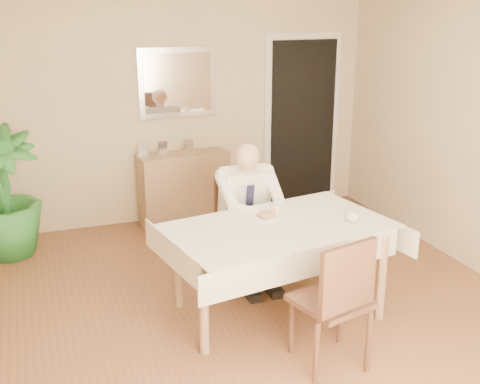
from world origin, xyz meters
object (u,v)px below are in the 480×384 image
object	(u,v)px
seated_man	(251,209)
sideboard	(184,188)
coffee_mug	(352,216)
potted_palm	(3,193)
chair_near	(338,296)
dining_table	(278,235)
chair_far	(240,219)

from	to	relation	value
seated_man	sideboard	xyz separation A→B (m)	(-0.16, 1.69, -0.29)
coffee_mug	potted_palm	bearing A→B (deg)	141.35
coffee_mug	potted_palm	xyz separation A→B (m)	(-2.62, 2.09, -0.16)
sideboard	seated_man	bearing A→B (deg)	-89.58
chair_near	coffee_mug	distance (m)	0.92
dining_table	coffee_mug	bearing A→B (deg)	-21.96
chair_far	chair_near	xyz separation A→B (m)	(0.06, -1.73, 0.05)
seated_man	potted_palm	world-z (taller)	potted_palm
sideboard	potted_palm	bearing A→B (deg)	-175.70
potted_palm	chair_near	bearing A→B (deg)	-53.24
coffee_mug	seated_man	bearing A→B (deg)	128.86
chair_near	potted_palm	world-z (taller)	potted_palm
chair_near	coffee_mug	bearing A→B (deg)	39.78
seated_man	sideboard	distance (m)	1.72
coffee_mug	chair_far	bearing A→B (deg)	119.89
dining_table	seated_man	bearing A→B (deg)	79.91
chair_near	sideboard	world-z (taller)	chair_near
dining_table	sideboard	distance (m)	2.30
chair_near	potted_palm	distance (m)	3.52
chair_near	seated_man	world-z (taller)	seated_man
seated_man	chair_near	bearing A→B (deg)	-87.47
chair_near	sideboard	distance (m)	3.14
dining_table	chair_far	size ratio (longest dim) A/B	2.13
chair_near	coffee_mug	size ratio (longest dim) A/B	8.88
seated_man	sideboard	size ratio (longest dim) A/B	1.25
coffee_mug	sideboard	world-z (taller)	coffee_mug
chair_far	potted_palm	size ratio (longest dim) A/B	0.70
dining_table	chair_near	world-z (taller)	chair_near
seated_man	potted_palm	xyz separation A→B (m)	(-2.04, 1.38, -0.05)
sideboard	potted_palm	world-z (taller)	potted_palm
seated_man	sideboard	world-z (taller)	seated_man
dining_table	coffee_mug	distance (m)	0.60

